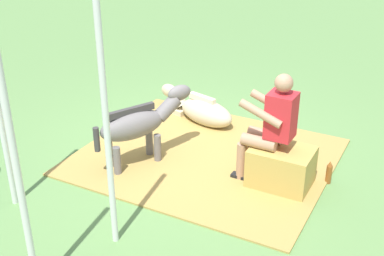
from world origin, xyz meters
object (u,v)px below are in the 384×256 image
Objects in this scene: pony_standing at (139,124)px; hay_bale at (281,167)px; pony_lying at (201,110)px; soda_bottle at (329,172)px; tent_pole_left at (106,124)px; tent_pole_mid at (15,162)px; person_seated at (270,124)px.

hay_bale is at bearing -169.62° from pony_standing.
pony_lying reaches higher than soda_bottle.
soda_bottle is (-2.19, -0.62, -0.40)m from pony_standing.
tent_pole_left reaches higher than pony_lying.
hay_bale is at bearing -116.90° from tent_pole_mid.
tent_pole_mid is at bearing 58.22° from soda_bottle.
pony_lying is 0.53× the size of tent_pole_mid.
pony_standing is 4.33× the size of soda_bottle.
hay_bale is 0.54m from person_seated.
person_seated is at bearing 25.65° from soda_bottle.
person_seated is at bearing -0.57° from hay_bale.
pony_standing reaches higher than pony_lying.
tent_pole_left is at bearing 113.66° from pony_standing.
pony_standing is at bearing 10.38° from hay_bale.
pony_lying is 2.20m from soda_bottle.
person_seated reaches higher than pony_lying.
tent_pole_mid is at bearing 100.15° from pony_standing.
pony_lying is at bearing -95.49° from pony_standing.
tent_pole_left is 1.00× the size of tent_pole_mid.
hay_bale is 1.92m from pony_lying.
tent_pole_left is (1.10, 1.71, 1.03)m from hay_bale.
soda_bottle is (-0.48, -0.31, -0.10)m from hay_bale.
hay_bale is at bearing 145.19° from pony_lying.
tent_pole_left reaches higher than pony_standing.
person_seated is 1.87m from pony_lying.
pony_standing is 0.91× the size of pony_lying.
tent_pole_mid is at bearing 94.20° from pony_lying.
person_seated is at bearing -118.63° from tent_pole_left.
tent_pole_mid is (1.79, 2.88, 1.13)m from soda_bottle.
tent_pole_left is (1.58, 2.02, 1.13)m from soda_bottle.
person_seated reaches higher than pony_standing.
tent_pole_left reaches higher than hay_bale.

